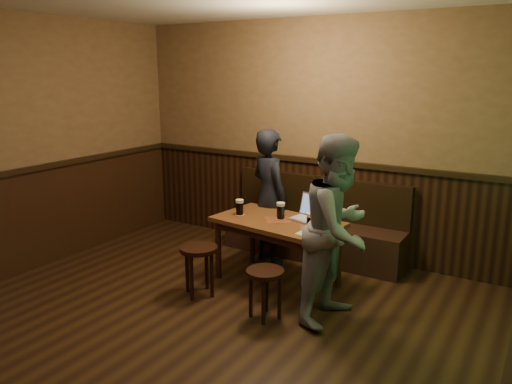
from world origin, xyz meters
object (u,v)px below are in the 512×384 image
at_px(stool_right, 265,280).
at_px(pint_left, 240,207).
at_px(stool_left, 199,256).
at_px(pint_mid, 281,211).
at_px(pub_table, 277,228).
at_px(person_suit, 269,197).
at_px(laptop, 311,213).
at_px(person_grey, 338,229).
at_px(pint_right, 311,222).
at_px(bench, 314,231).

relative_size(stool_right, pint_left, 2.72).
relative_size(stool_left, pint_mid, 2.86).
height_order(stool_right, pint_left, pint_left).
distance_m(pub_table, person_suit, 0.63).
height_order(pub_table, pint_left, pint_left).
distance_m(stool_right, laptop, 1.02).
relative_size(pint_left, laptop, 0.42).
relative_size(pint_mid, person_grey, 0.11).
distance_m(pub_table, person_grey, 0.95).
height_order(pub_table, stool_left, pub_table).
xyz_separation_m(pint_mid, pint_right, (0.44, -0.19, -0.00)).
bearing_deg(person_suit, pint_right, 168.86).
bearing_deg(person_suit, laptop, -177.01).
bearing_deg(person_grey, pint_left, 80.89).
distance_m(pint_left, pint_right, 0.88).
relative_size(pub_table, person_suit, 0.87).
xyz_separation_m(bench, laptop, (0.29, -0.72, 0.44)).
height_order(pint_left, pint_mid, pint_mid).
relative_size(pub_table, person_grey, 0.81).
height_order(laptop, person_grey, person_grey).
distance_m(stool_right, pint_mid, 0.94).
bearing_deg(stool_right, pint_left, 136.12).
xyz_separation_m(bench, stool_right, (0.29, -1.66, 0.06)).
distance_m(stool_left, pint_left, 0.72).
bearing_deg(bench, stool_right, -80.08).
distance_m(bench, pub_table, 0.95).
distance_m(pint_mid, pint_right, 0.48).
bearing_deg(stool_left, person_grey, 11.21).
height_order(pint_left, person_suit, person_suit).
bearing_deg(pub_table, laptop, 40.89).
bearing_deg(stool_right, stool_left, 174.33).
relative_size(bench, pint_mid, 12.46).
bearing_deg(person_grey, person_suit, 60.34).
distance_m(pint_left, laptop, 0.76).
bearing_deg(person_grey, stool_left, 107.59).
distance_m(pub_table, pint_right, 0.50).
bearing_deg(pint_left, pint_mid, 12.52).
relative_size(pint_right, laptop, 0.43).
distance_m(pint_right, person_grey, 0.47).
bearing_deg(pub_table, stool_right, -62.08).
bearing_deg(stool_left, laptop, 46.99).
bearing_deg(pint_mid, bench, 90.59).
distance_m(stool_left, laptop, 1.23).
bearing_deg(pint_right, bench, 112.83).
relative_size(stool_left, person_grey, 0.30).
relative_size(pint_left, person_grey, 0.10).
xyz_separation_m(pint_right, person_grey, (0.38, -0.26, 0.06)).
bearing_deg(person_grey, laptop, 48.89).
relative_size(pint_mid, laptop, 0.44).
relative_size(pint_mid, pint_right, 1.01).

